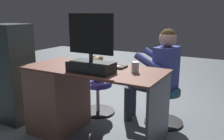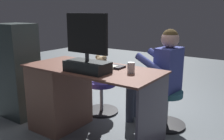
# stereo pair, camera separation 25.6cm
# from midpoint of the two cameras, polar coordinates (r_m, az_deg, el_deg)

# --- Properties ---
(ground_plane) EXTENTS (10.00, 10.00, 0.00)m
(ground_plane) POSITION_cam_midpoint_polar(r_m,az_deg,el_deg) (2.91, -3.25, -13.00)
(ground_plane) COLOR slate
(desk) EXTENTS (1.42, 0.65, 0.76)m
(desk) POSITION_cam_midpoint_polar(r_m,az_deg,el_deg) (2.75, -13.70, -6.00)
(desk) COLOR brown
(desk) RESTS_ON ground_plane
(monitor) EXTENTS (0.46, 0.22, 0.53)m
(monitor) POSITION_cam_midpoint_polar(r_m,az_deg,el_deg) (2.22, -8.27, 3.15)
(monitor) COLOR black
(monitor) RESTS_ON desk
(keyboard) EXTENTS (0.42, 0.14, 0.02)m
(keyboard) POSITION_cam_midpoint_polar(r_m,az_deg,el_deg) (2.48, -4.32, 1.08)
(keyboard) COLOR black
(keyboard) RESTS_ON desk
(computer_mouse) EXTENTS (0.06, 0.10, 0.04)m
(computer_mouse) POSITION_cam_midpoint_polar(r_m,az_deg,el_deg) (2.63, -10.07, 1.80)
(computer_mouse) COLOR #282424
(computer_mouse) RESTS_ON desk
(cup) EXTENTS (0.07, 0.07, 0.10)m
(cup) POSITION_cam_midpoint_polar(r_m,az_deg,el_deg) (2.21, 2.20, 0.63)
(cup) COLOR white
(cup) RESTS_ON desk
(tv_remote) EXTENTS (0.06, 0.15, 0.02)m
(tv_remote) POSITION_cam_midpoint_polar(r_m,az_deg,el_deg) (2.46, -9.86, 0.81)
(tv_remote) COLOR black
(tv_remote) RESTS_ON desk
(notebook_binder) EXTENTS (0.27, 0.33, 0.02)m
(notebook_binder) POSITION_cam_midpoint_polar(r_m,az_deg,el_deg) (2.36, -5.29, 0.46)
(notebook_binder) COLOR beige
(notebook_binder) RESTS_ON desk
(office_chair_teddy) EXTENTS (0.44, 0.44, 0.43)m
(office_chair_teddy) POSITION_cam_midpoint_polar(r_m,az_deg,el_deg) (3.19, -5.66, -5.75)
(office_chair_teddy) COLOR black
(office_chair_teddy) RESTS_ON ground_plane
(teddy_bear) EXTENTS (0.24, 0.24, 0.34)m
(teddy_bear) POSITION_cam_midpoint_polar(r_m,az_deg,el_deg) (3.11, -5.68, 0.05)
(teddy_bear) COLOR tan
(teddy_bear) RESTS_ON office_chair_teddy
(visitor_chair) EXTENTS (0.46, 0.46, 0.43)m
(visitor_chair) POSITION_cam_midpoint_polar(r_m,az_deg,el_deg) (2.92, 9.73, -8.00)
(visitor_chair) COLOR black
(visitor_chair) RESTS_ON ground_plane
(person) EXTENTS (0.60, 0.52, 1.12)m
(person) POSITION_cam_midpoint_polar(r_m,az_deg,el_deg) (2.82, 8.23, 0.14)
(person) COLOR #3E4693
(person) RESTS_ON ground_plane
(equipment_rack) EXTENTS (0.44, 0.36, 1.17)m
(equipment_rack) POSITION_cam_midpoint_polar(r_m,az_deg,el_deg) (3.16, -24.65, -0.84)
(equipment_rack) COLOR #283130
(equipment_rack) RESTS_ON ground_plane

